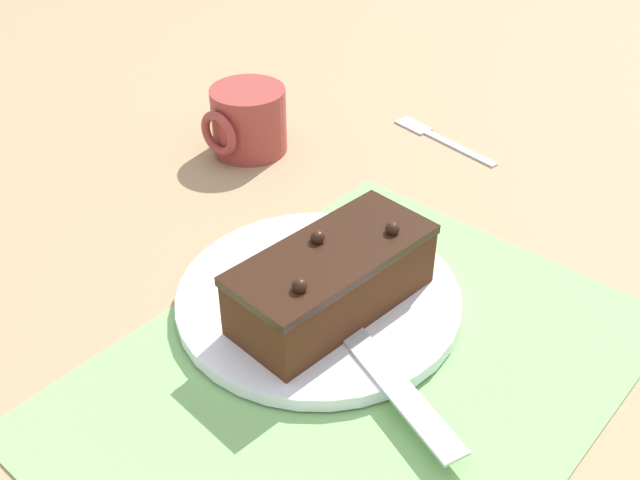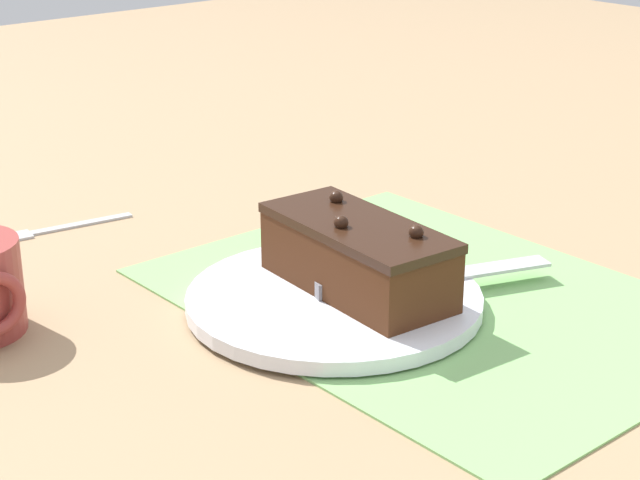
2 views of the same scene
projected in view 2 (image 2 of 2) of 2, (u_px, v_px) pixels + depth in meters
name	position (u px, v px, depth m)	size (l,w,h in m)	color
ground_plane	(432.00, 301.00, 0.90)	(3.00, 3.00, 0.00)	#9E7F5B
placemat_woven	(432.00, 299.00, 0.90)	(0.46, 0.34, 0.00)	#7AB266
cake_plate	(334.00, 300.00, 0.88)	(0.25, 0.25, 0.01)	white
chocolate_cake	(357.00, 256.00, 0.88)	(0.18, 0.09, 0.07)	#472614
serving_knife	(394.00, 279.00, 0.89)	(0.10, 0.21, 0.01)	slate
dessert_fork	(47.00, 229.00, 1.06)	(0.04, 0.15, 0.01)	#B7BABF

